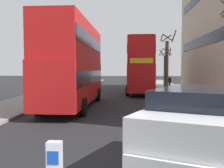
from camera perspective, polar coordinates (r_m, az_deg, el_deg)
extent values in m
cube|color=gray|center=(19.54, 18.96, -4.28)|extent=(4.00, 80.00, 0.14)
cube|color=gray|center=(20.48, -18.96, -3.93)|extent=(4.00, 80.00, 0.14)
cube|color=yellow|center=(17.16, 13.88, -5.46)|extent=(0.10, 56.00, 0.01)
cube|color=yellow|center=(17.13, 13.35, -5.47)|extent=(0.10, 56.00, 0.01)
cube|color=white|center=(5.40, -12.42, -17.01)|extent=(0.28, 0.20, 0.95)
cube|color=blue|center=(5.24, -12.78, -15.45)|extent=(0.22, 0.01, 0.26)
cube|color=red|center=(17.83, -8.35, 0.55)|extent=(2.51, 10.80, 2.60)
cube|color=red|center=(17.88, -8.42, 8.74)|extent=(2.46, 10.59, 2.50)
cube|color=black|center=(17.81, -8.36, 1.51)|extent=(2.54, 10.37, 0.84)
cube|color=black|center=(17.89, -8.42, 9.05)|extent=(2.53, 10.16, 0.80)
cube|color=yellow|center=(23.10, -5.54, 5.05)|extent=(2.00, 0.06, 0.44)
cube|color=maroon|center=(18.05, -8.45, 12.85)|extent=(2.26, 9.72, 0.10)
cylinder|color=black|center=(21.45, -9.69, -2.27)|extent=(0.30, 1.04, 1.04)
cylinder|color=black|center=(21.01, -3.04, -2.34)|extent=(0.30, 1.04, 1.04)
cylinder|color=black|center=(15.07, -15.69, -4.72)|extent=(0.30, 1.04, 1.04)
cylinder|color=black|center=(14.43, -6.26, -4.97)|extent=(0.30, 1.04, 1.04)
cube|color=red|center=(28.12, 6.10, 1.59)|extent=(2.66, 10.84, 2.60)
cube|color=red|center=(28.15, 6.14, 6.78)|extent=(2.61, 10.62, 2.50)
cube|color=black|center=(28.11, 6.11, 2.20)|extent=(2.69, 10.41, 0.84)
cube|color=black|center=(28.16, 6.14, 6.98)|extent=(2.67, 10.19, 0.80)
cube|color=yellow|center=(22.74, 6.43, 5.07)|extent=(2.00, 0.09, 0.44)
cube|color=maroon|center=(28.26, 6.15, 9.41)|extent=(2.40, 9.75, 0.10)
cylinder|color=black|center=(24.91, 9.13, -1.48)|extent=(0.32, 1.04, 1.04)
cylinder|color=black|center=(24.85, 3.37, -1.46)|extent=(0.32, 1.04, 1.04)
cylinder|color=black|center=(31.57, 8.23, -0.46)|extent=(0.32, 1.04, 1.04)
cylinder|color=black|center=(31.52, 3.68, -0.43)|extent=(0.32, 1.04, 1.04)
cube|color=white|center=(7.08, 17.61, -10.42)|extent=(3.57, 5.07, 1.50)
cube|color=black|center=(7.09, 17.92, -3.84)|extent=(2.76, 3.48, 0.76)
cube|color=orange|center=(7.07, 17.62, -10.03)|extent=(3.44, 4.73, 0.10)
cylinder|color=black|center=(8.79, 13.15, -11.69)|extent=(0.47, 0.71, 0.68)
cylinder|color=#2D2D38|center=(30.97, 12.44, -0.49)|extent=(0.22, 0.22, 0.85)
cube|color=#26262B|center=(30.93, 12.45, 0.81)|extent=(0.34, 0.22, 0.56)
sphere|color=beige|center=(30.92, 12.46, 1.53)|extent=(0.20, 0.20, 0.20)
cylinder|color=#6B6047|center=(28.38, 11.85, 3.75)|extent=(0.35, 0.35, 5.38)
cylinder|color=#6B6047|center=(28.78, 13.36, 10.12)|extent=(0.30, 1.51, 1.10)
cylinder|color=#6B6047|center=(29.06, 11.83, 9.75)|extent=(1.05, 0.17, 0.78)
cylinder|color=#6B6047|center=(28.65, 10.80, 9.94)|extent=(0.43, 1.16, 0.87)
cylinder|color=#6B6047|center=(28.09, 12.00, 9.94)|extent=(1.01, 0.18, 0.76)
cylinder|color=#6B6047|center=(35.69, 11.43, 2.75)|extent=(0.29, 0.29, 4.25)
cylinder|color=#6B6047|center=(35.82, 12.57, 6.91)|extent=(0.19, 1.41, 1.04)
cylinder|color=#6B6047|center=(36.30, 11.65, 6.73)|extent=(1.14, 0.49, 0.86)
cylinder|color=#6B6047|center=(35.94, 10.65, 6.77)|extent=(0.63, 1.08, 0.85)
cylinder|color=#6B6047|center=(35.48, 10.79, 6.76)|extent=(0.56, 1.01, 0.79)
cylinder|color=#6B6047|center=(35.18, 11.92, 6.93)|extent=(1.30, 0.51, 0.98)
cube|color=black|center=(24.09, 21.21, 9.56)|extent=(0.04, 24.64, 1.00)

